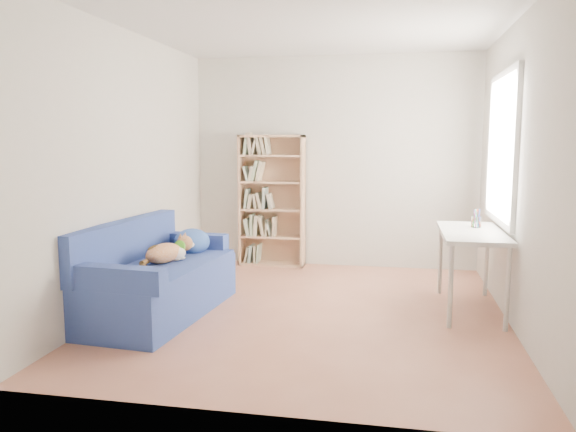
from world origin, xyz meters
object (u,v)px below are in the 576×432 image
Objects in this scene: sofa at (157,278)px; bookshelf at (272,206)px; pen_cup at (476,220)px; desk at (472,239)px.

sofa is 2.29m from bookshelf.
bookshelf is 2.63m from pen_cup.
desk is (2.81, 0.63, 0.35)m from sofa.
bookshelf is 2.70m from desk.
desk is at bearing 17.54° from sofa.
pen_cup reaches higher than sofa.
pen_cup is (2.88, 0.86, 0.49)m from sofa.
sofa is 2.90m from desk.
bookshelf is 9.16× the size of pen_cup.
desk is (2.21, -1.53, -0.08)m from bookshelf.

